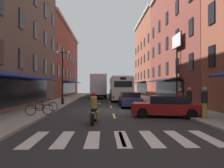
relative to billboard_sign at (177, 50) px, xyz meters
name	(u,v)px	position (x,y,z in m)	size (l,w,h in m)	color
ground_plane	(112,111)	(-7.05, -5.14, -5.82)	(34.80, 80.00, 0.10)	#28282B
lane_centre_dashes	(112,110)	(-7.05, -5.39, -5.77)	(0.14, 73.90, 0.01)	#DBCC4C
crosswalk_near	(122,138)	(-7.05, -15.14, -5.77)	(7.10, 2.80, 0.01)	silver
sidewalk_left	(39,110)	(-12.95, -5.14, -5.70)	(3.00, 80.00, 0.14)	gray
sidewalk_right	(183,109)	(-1.15, -5.14, -5.70)	(3.00, 80.00, 0.14)	gray
billboard_sign	(177,50)	(0.00, 0.00, 0.00)	(0.40, 2.85, 7.38)	black
transit_bus	(120,88)	(-5.51, 7.40, -4.10)	(2.69, 11.16, 3.18)	white
box_truck	(98,86)	(-8.57, 12.71, -3.83)	(2.61, 8.16, 3.72)	black
sedan_near	(130,99)	(-5.28, -2.37, -5.06)	(1.92, 4.68, 1.40)	navy
sedan_mid	(101,92)	(-8.34, 23.67, -5.08)	(1.95, 4.66, 1.34)	black
sedan_far	(167,106)	(-3.66, -9.31, -5.08)	(4.63, 2.83, 1.36)	maroon
motorcycle_rider	(94,110)	(-8.25, -11.64, -5.06)	(0.62, 2.07, 1.66)	black
bicycle_near	(40,109)	(-11.81, -9.18, -5.27)	(1.68, 0.53, 0.91)	black
bicycle_mid	(46,106)	(-11.98, -6.78, -5.27)	(1.70, 0.48, 0.91)	black
pedestrian_near	(180,99)	(-2.10, -7.06, -4.78)	(0.36, 0.51, 1.62)	black
pedestrian_mid	(204,102)	(-1.98, -10.97, -4.70)	(0.36, 0.36, 1.80)	#B29947
pedestrian_far	(189,100)	(-2.14, -9.10, -4.72)	(0.36, 0.36, 1.76)	#4C4C51
pedestrian_rear	(181,97)	(-0.93, -3.98, -4.78)	(0.36, 0.36, 1.65)	#33663F
street_lamp_twin	(63,75)	(-11.92, -0.51, -2.64)	(1.42, 0.32, 5.40)	black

